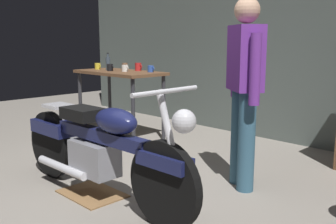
{
  "coord_description": "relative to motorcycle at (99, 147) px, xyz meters",
  "views": [
    {
      "loc": [
        2.51,
        -1.83,
        1.31
      ],
      "look_at": [
        -0.03,
        0.7,
        0.65
      ],
      "focal_mm": 41.75,
      "sensor_mm": 36.0,
      "label": 1
    }
  ],
  "objects": [
    {
      "name": "mug_brown_stoneware",
      "position": [
        -1.64,
        1.6,
        0.5
      ],
      "size": [
        0.11,
        0.08,
        0.1
      ],
      "color": "brown",
      "rests_on": "workbench"
    },
    {
      "name": "mug_blue_enamel",
      "position": [
        -1.19,
        1.67,
        0.49
      ],
      "size": [
        0.11,
        0.08,
        0.09
      ],
      "color": "#2D51AD",
      "rests_on": "workbench"
    },
    {
      "name": "back_wall",
      "position": [
        0.09,
        2.85,
        1.1
      ],
      "size": [
        8.0,
        0.12,
        3.1
      ],
      "primitive_type": "cube",
      "color": "#56605B",
      "rests_on": "ground_plane"
    },
    {
      "name": "drip_tray",
      "position": [
        -0.12,
        0.0,
        -0.44
      ],
      "size": [
        0.56,
        0.4,
        0.01
      ],
      "primitive_type": "cube",
      "color": "olive",
      "rests_on": "ground_plane"
    },
    {
      "name": "mug_black_matte",
      "position": [
        -1.72,
        1.41,
        0.5
      ],
      "size": [
        0.11,
        0.08,
        0.1
      ],
      "color": "black",
      "rests_on": "workbench"
    },
    {
      "name": "mug_yellow_tall",
      "position": [
        -2.08,
        1.46,
        0.5
      ],
      "size": [
        0.11,
        0.08,
        0.09
      ],
      "color": "yellow",
      "rests_on": "workbench"
    },
    {
      "name": "mug_red_diner",
      "position": [
        -1.48,
        1.71,
        0.5
      ],
      "size": [
        0.12,
        0.09,
        0.11
      ],
      "color": "red",
      "rests_on": "workbench"
    },
    {
      "name": "mug_white_ceramic",
      "position": [
        -1.49,
        1.48,
        0.49
      ],
      "size": [
        0.12,
        0.08,
        0.09
      ],
      "color": "white",
      "rests_on": "workbench"
    },
    {
      "name": "storage_bin",
      "position": [
        -1.77,
        0.74,
        -0.28
      ],
      "size": [
        0.44,
        0.32,
        0.34
      ],
      "primitive_type": "cube",
      "color": "gray",
      "rests_on": "ground_plane"
    },
    {
      "name": "motorcycle",
      "position": [
        0.0,
        0.0,
        0.0
      ],
      "size": [
        2.19,
        0.6,
        1.0
      ],
      "rotation": [
        0.0,
        0.0,
        0.02
      ],
      "color": "black",
      "rests_on": "ground_plane"
    },
    {
      "name": "workbench",
      "position": [
        -1.62,
        1.49,
        0.34
      ],
      "size": [
        1.3,
        0.64,
        0.9
      ],
      "color": "brown",
      "rests_on": "ground_plane"
    },
    {
      "name": "person_standing",
      "position": [
        0.67,
        1.08,
        0.48
      ],
      "size": [
        0.48,
        0.4,
        1.67
      ],
      "rotation": [
        0.0,
        0.0,
        2.5
      ],
      "color": "#37607A",
      "rests_on": "ground_plane"
    },
    {
      "name": "bottle",
      "position": [
        -1.85,
        1.48,
        0.55
      ],
      "size": [
        0.06,
        0.06,
        0.24
      ],
      "color": "#3F4C59",
      "rests_on": "workbench"
    },
    {
      "name": "ground_plane",
      "position": [
        0.09,
        0.05,
        -0.45
      ],
      "size": [
        12.0,
        12.0,
        0.0
      ],
      "primitive_type": "plane",
      "color": "gray"
    }
  ]
}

